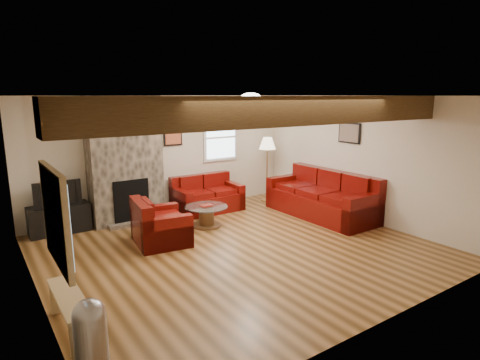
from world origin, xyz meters
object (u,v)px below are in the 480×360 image
(armchair_red, at_px, (161,221))
(floor_lamp, at_px, (267,147))
(loveseat, at_px, (207,194))
(tv_cabinet, at_px, (59,219))
(sofa_three, at_px, (321,194))
(coffee_table, at_px, (207,216))
(television, at_px, (57,193))

(armchair_red, xyz_separation_m, floor_lamp, (3.25, 1.18, 0.93))
(loveseat, xyz_separation_m, armchair_red, (-1.64, -1.25, 0.00))
(armchair_red, relative_size, tv_cabinet, 0.91)
(sofa_three, height_order, tv_cabinet, sofa_three)
(loveseat, height_order, coffee_table, loveseat)
(floor_lamp, bearing_deg, loveseat, 177.74)
(sofa_three, xyz_separation_m, floor_lamp, (-0.17, 1.61, 0.85))
(armchair_red, distance_m, floor_lamp, 3.58)
(coffee_table, height_order, television, television)
(loveseat, relative_size, armchair_red, 1.51)
(armchair_red, bearing_deg, coffee_table, -65.28)
(floor_lamp, bearing_deg, television, 175.48)
(sofa_three, bearing_deg, tv_cabinet, -112.61)
(television, relative_size, floor_lamp, 0.53)
(armchair_red, relative_size, floor_lamp, 0.63)
(armchair_red, relative_size, coffee_table, 1.17)
(television, bearing_deg, armchair_red, -48.97)
(sofa_three, distance_m, floor_lamp, 1.83)
(loveseat, xyz_separation_m, floor_lamp, (1.61, -0.06, 0.93))
(sofa_three, distance_m, loveseat, 2.44)
(sofa_three, distance_m, television, 5.17)
(coffee_table, bearing_deg, floor_lamp, 21.53)
(armchair_red, bearing_deg, tv_cabinet, 48.87)
(armchair_red, bearing_deg, loveseat, -44.92)
(sofa_three, xyz_separation_m, loveseat, (-1.78, 1.68, -0.08))
(tv_cabinet, bearing_deg, sofa_three, -22.53)
(loveseat, bearing_deg, television, 175.03)
(television, bearing_deg, loveseat, -5.74)
(coffee_table, bearing_deg, loveseat, 58.94)
(tv_cabinet, bearing_deg, armchair_red, -48.97)
(sofa_three, relative_size, loveseat, 1.67)
(armchair_red, distance_m, television, 2.08)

